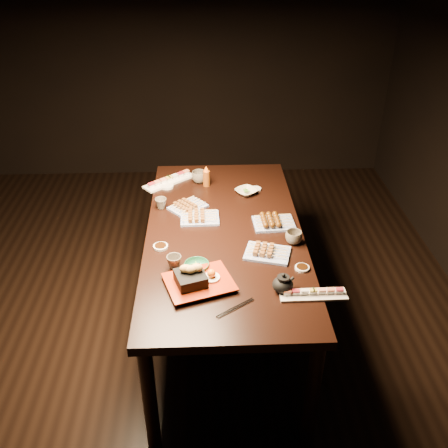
% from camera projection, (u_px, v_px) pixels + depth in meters
% --- Properties ---
extents(ground, '(5.00, 5.00, 0.00)m').
position_uv_depth(ground, '(178.00, 344.00, 3.15)').
color(ground, black).
rests_on(ground, ground).
extents(dining_table, '(1.25, 1.95, 0.75)m').
position_uv_depth(dining_table, '(224.00, 282.00, 3.08)').
color(dining_table, black).
rests_on(dining_table, ground).
extents(sushi_platter_near, '(0.33, 0.09, 0.04)m').
position_uv_depth(sushi_platter_near, '(313.00, 292.00, 2.39)').
color(sushi_platter_near, white).
rests_on(sushi_platter_near, dining_table).
extents(sushi_platter_far, '(0.36, 0.32, 0.05)m').
position_uv_depth(sushi_platter_far, '(169.00, 179.00, 3.40)').
color(sushi_platter_far, white).
rests_on(sushi_platter_far, dining_table).
extents(yakitori_plate_center, '(0.23, 0.17, 0.06)m').
position_uv_depth(yakitori_plate_center, '(200.00, 215.00, 2.99)').
color(yakitori_plate_center, '#828EB6').
rests_on(yakitori_plate_center, dining_table).
extents(yakitori_plate_right, '(0.27, 0.23, 0.06)m').
position_uv_depth(yakitori_plate_right, '(268.00, 250.00, 2.68)').
color(yakitori_plate_right, '#828EB6').
rests_on(yakitori_plate_right, dining_table).
extents(yakitori_plate_left, '(0.27, 0.26, 0.05)m').
position_uv_depth(yakitori_plate_left, '(188.00, 204.00, 3.10)').
color(yakitori_plate_left, '#828EB6').
rests_on(yakitori_plate_left, dining_table).
extents(tsukune_plate, '(0.25, 0.19, 0.06)m').
position_uv_depth(tsukune_plate, '(274.00, 220.00, 2.93)').
color(tsukune_plate, '#828EB6').
rests_on(tsukune_plate, dining_table).
extents(edamame_bowl_green, '(0.13, 0.13, 0.04)m').
position_uv_depth(edamame_bowl_green, '(197.00, 267.00, 2.57)').
color(edamame_bowl_green, '#287A4E').
rests_on(edamame_bowl_green, dining_table).
extents(edamame_bowl_cream, '(0.18, 0.18, 0.03)m').
position_uv_depth(edamame_bowl_cream, '(246.00, 192.00, 3.27)').
color(edamame_bowl_cream, beige).
rests_on(edamame_bowl_cream, dining_table).
extents(tempura_tray, '(0.39, 0.35, 0.12)m').
position_uv_depth(tempura_tray, '(199.00, 276.00, 2.44)').
color(tempura_tray, black).
rests_on(tempura_tray, dining_table).
extents(teacup_near_left, '(0.09, 0.09, 0.07)m').
position_uv_depth(teacup_near_left, '(174.00, 262.00, 2.57)').
color(teacup_near_left, brown).
rests_on(teacup_near_left, dining_table).
extents(teacup_mid_right, '(0.11, 0.11, 0.07)m').
position_uv_depth(teacup_mid_right, '(294.00, 237.00, 2.77)').
color(teacup_mid_right, brown).
rests_on(teacup_mid_right, dining_table).
extents(teacup_far_left, '(0.10, 0.10, 0.07)m').
position_uv_depth(teacup_far_left, '(161.00, 203.00, 3.10)').
color(teacup_far_left, brown).
rests_on(teacup_far_left, dining_table).
extents(teacup_far_right, '(0.11, 0.11, 0.08)m').
position_uv_depth(teacup_far_right, '(199.00, 177.00, 3.40)').
color(teacup_far_right, brown).
rests_on(teacup_far_right, dining_table).
extents(teapot, '(0.17, 0.17, 0.10)m').
position_uv_depth(teapot, '(283.00, 283.00, 2.40)').
color(teapot, black).
rests_on(teapot, dining_table).
extents(condiment_bottle, '(0.06, 0.06, 0.14)m').
position_uv_depth(condiment_bottle, '(206.00, 176.00, 3.34)').
color(condiment_bottle, brown).
rests_on(condiment_bottle, dining_table).
extents(sauce_dish_west, '(0.10, 0.10, 0.01)m').
position_uv_depth(sauce_dish_west, '(161.00, 247.00, 2.74)').
color(sauce_dish_west, white).
rests_on(sauce_dish_west, dining_table).
extents(sauce_dish_east, '(0.10, 0.10, 0.01)m').
position_uv_depth(sauce_dish_east, '(256.00, 189.00, 3.32)').
color(sauce_dish_east, white).
rests_on(sauce_dish_east, dining_table).
extents(sauce_dish_se, '(0.10, 0.10, 0.01)m').
position_uv_depth(sauce_dish_se, '(302.00, 268.00, 2.58)').
color(sauce_dish_se, white).
rests_on(sauce_dish_se, dining_table).
extents(sauce_dish_nw, '(0.10, 0.10, 0.02)m').
position_uv_depth(sauce_dish_nw, '(167.00, 186.00, 3.35)').
color(sauce_dish_nw, white).
rests_on(sauce_dish_nw, dining_table).
extents(chopsticks_near, '(0.19, 0.14, 0.01)m').
position_uv_depth(chopsticks_near, '(235.00, 308.00, 2.32)').
color(chopsticks_near, black).
rests_on(chopsticks_near, dining_table).
extents(chopsticks_se, '(0.22, 0.05, 0.01)m').
position_uv_depth(chopsticks_se, '(316.00, 290.00, 2.43)').
color(chopsticks_se, black).
rests_on(chopsticks_se, dining_table).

